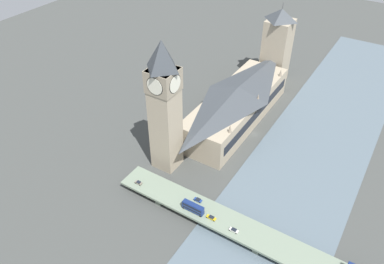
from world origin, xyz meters
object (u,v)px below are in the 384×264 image
(car_northbound_lead, at_px, (198,200))
(car_southbound_mid, at_px, (139,183))
(car_northbound_tail, at_px, (211,218))
(car_southbound_lead, at_px, (234,230))
(road_bridge, at_px, (261,239))
(victoria_tower, at_px, (277,46))
(clock_tower, at_px, (164,104))
(parliament_hall, at_px, (237,104))
(double_decker_bus_mid, at_px, (193,207))

(car_northbound_lead, height_order, car_southbound_mid, car_southbound_mid)
(car_northbound_tail, relative_size, car_southbound_lead, 1.11)
(car_northbound_tail, bearing_deg, road_bridge, -173.62)
(victoria_tower, relative_size, car_southbound_mid, 15.21)
(clock_tower, height_order, road_bridge, clock_tower)
(clock_tower, xyz_separation_m, road_bridge, (-67.00, 21.85, -36.55))
(victoria_tower, distance_m, car_northbound_tail, 149.59)
(car_northbound_tail, bearing_deg, car_southbound_lead, 176.30)
(parliament_hall, bearing_deg, victoria_tower, -89.95)
(clock_tower, bearing_deg, car_northbound_tail, 149.97)
(clock_tower, distance_m, double_decker_bus_mid, 53.03)
(car_northbound_tail, distance_m, car_southbound_lead, 12.26)
(car_southbound_lead, height_order, car_southbound_mid, car_southbound_mid)
(victoria_tower, bearing_deg, car_northbound_lead, 97.48)
(car_southbound_lead, bearing_deg, victoria_tower, -74.12)
(car_southbound_lead, distance_m, car_southbound_mid, 55.39)
(car_northbound_lead, height_order, car_northbound_tail, car_northbound_lead)
(parliament_hall, height_order, car_southbound_lead, parliament_hall)
(clock_tower, height_order, car_northbound_tail, clock_tower)
(road_bridge, bearing_deg, double_decker_bus_mid, 5.78)
(car_southbound_lead, relative_size, car_southbound_mid, 1.11)
(double_decker_bus_mid, relative_size, car_northbound_lead, 2.77)
(car_southbound_lead, bearing_deg, double_decker_bus_mid, -0.21)
(clock_tower, distance_m, car_northbound_lead, 50.58)
(road_bridge, distance_m, car_northbound_lead, 35.67)
(double_decker_bus_mid, relative_size, car_southbound_lead, 2.60)
(clock_tower, relative_size, car_northbound_lead, 18.44)
(victoria_tower, bearing_deg, car_northbound_tail, 101.40)
(road_bridge, relative_size, car_northbound_lead, 37.57)
(clock_tower, xyz_separation_m, victoria_tower, (-13.29, -120.44, -12.84))
(double_decker_bus_mid, height_order, car_northbound_tail, double_decker_bus_mid)
(double_decker_bus_mid, height_order, car_southbound_mid, double_decker_bus_mid)
(victoria_tower, xyz_separation_m, car_northbound_lead, (-18.23, 138.97, -22.10))
(clock_tower, xyz_separation_m, double_decker_bus_mid, (-32.92, 25.30, -32.99))
(clock_tower, distance_m, victoria_tower, 121.85)
(car_northbound_tail, bearing_deg, double_decker_bus_mid, 4.23)
(victoria_tower, relative_size, car_southbound_lead, 13.69)
(parliament_hall, height_order, road_bridge, parliament_hall)
(car_northbound_tail, distance_m, car_southbound_mid, 43.15)
(car_northbound_lead, bearing_deg, car_northbound_tail, 151.17)
(double_decker_bus_mid, xyz_separation_m, car_northbound_tail, (-9.61, -0.71, -1.97))
(car_northbound_lead, bearing_deg, car_southbound_mid, 11.21)
(car_northbound_tail, bearing_deg, car_northbound_lead, -28.83)
(double_decker_bus_mid, distance_m, car_southbound_lead, 21.93)
(road_bridge, relative_size, car_southbound_lead, 35.25)
(road_bridge, relative_size, car_southbound_mid, 39.18)
(parliament_hall, height_order, car_northbound_tail, parliament_hall)
(car_southbound_lead, bearing_deg, car_northbound_tail, -3.70)
(clock_tower, bearing_deg, car_southbound_lead, 155.14)
(car_southbound_mid, bearing_deg, parliament_hall, -99.45)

